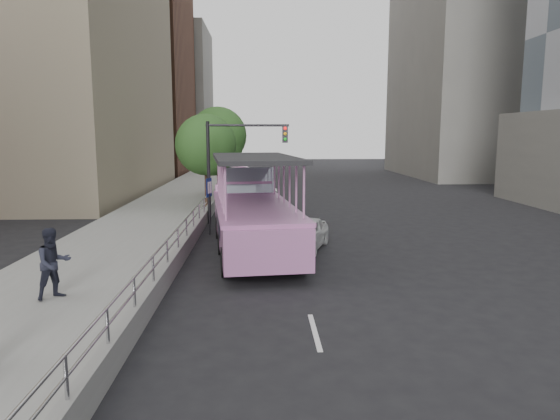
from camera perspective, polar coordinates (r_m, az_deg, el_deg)
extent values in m
plane|color=black|center=(13.77, -1.13, -10.64)|extent=(160.00, 160.00, 0.00)
cube|color=#969691|center=(24.06, -15.42, -2.21)|extent=(5.50, 80.00, 0.30)
cube|color=gray|center=(15.81, -12.73, -6.49)|extent=(0.24, 30.00, 0.36)
cylinder|color=#B8B7BC|center=(8.36, -23.26, -17.14)|extent=(0.07, 0.07, 0.70)
cylinder|color=#B8B7BC|center=(10.09, -19.13, -12.37)|extent=(0.07, 0.07, 0.70)
cylinder|color=#B8B7BC|center=(11.91, -16.33, -9.00)|extent=(0.07, 0.07, 0.70)
cylinder|color=#B8B7BC|center=(13.78, -14.31, -6.51)|extent=(0.07, 0.07, 0.70)
cylinder|color=#B8B7BC|center=(15.68, -12.79, -4.62)|extent=(0.07, 0.07, 0.70)
cylinder|color=#B8B7BC|center=(17.60, -11.61, -3.13)|extent=(0.07, 0.07, 0.70)
cylinder|color=#B8B7BC|center=(19.54, -10.66, -1.94)|extent=(0.07, 0.07, 0.70)
cylinder|color=#B8B7BC|center=(21.49, -9.88, -0.96)|extent=(0.07, 0.07, 0.70)
cylinder|color=#B8B7BC|center=(23.45, -9.24, -0.15)|extent=(0.07, 0.07, 0.70)
cylinder|color=#B8B7BC|center=(25.41, -8.69, 0.54)|extent=(0.07, 0.07, 0.70)
cylinder|color=#B8B7BC|center=(15.68, -12.79, -4.62)|extent=(0.06, 22.00, 0.06)
cylinder|color=#B8B7BC|center=(15.61, -12.83, -3.44)|extent=(0.06, 22.00, 0.06)
cylinder|color=black|center=(16.19, -6.08, -5.93)|extent=(0.49, 1.01, 0.98)
cylinder|color=black|center=(16.46, 2.28, -5.64)|extent=(0.49, 1.01, 0.98)
cylinder|color=black|center=(19.14, -6.53, -3.66)|extent=(0.49, 1.01, 0.98)
cylinder|color=black|center=(19.37, 0.55, -3.46)|extent=(0.49, 1.01, 0.98)
cylinder|color=black|center=(22.12, -6.85, -2.00)|extent=(0.49, 1.01, 0.98)
cylinder|color=black|center=(22.32, -0.72, -1.84)|extent=(0.49, 1.01, 0.98)
cube|color=#C27BB0|center=(19.31, -3.05, -1.62)|extent=(3.72, 9.15, 1.36)
cube|color=#C27BB0|center=(24.40, -4.29, 1.16)|extent=(2.91, 2.60, 1.69)
cylinder|color=#C27BB0|center=(25.27, -4.46, 2.16)|extent=(2.62, 1.05, 2.55)
cube|color=#AB639D|center=(14.83, -1.24, -4.76)|extent=(2.74, 0.69, 1.36)
cube|color=#AB639D|center=(19.19, -3.06, 0.56)|extent=(3.89, 9.49, 0.13)
cube|color=black|center=(18.59, -2.97, 5.94)|extent=(3.68, 7.44, 0.15)
cube|color=#9DAAB9|center=(22.39, -3.93, 3.41)|extent=(2.50, 0.50, 1.14)
cube|color=#C27BB0|center=(22.90, -4.03, 2.71)|extent=(2.50, 1.35, 0.54)
imported|color=silver|center=(19.97, 2.83, -2.71)|extent=(2.57, 3.93, 1.25)
imported|color=#252736|center=(14.28, -24.48, -5.57)|extent=(1.15, 1.14, 1.87)
cylinder|color=#232325|center=(22.85, -8.07, 0.08)|extent=(0.08, 0.08, 2.36)
cube|color=navy|center=(22.73, -8.12, 2.56)|extent=(0.20, 0.56, 0.85)
cube|color=silver|center=(22.72, -8.05, 2.56)|extent=(0.13, 0.36, 0.52)
cylinder|color=#232325|center=(25.71, -8.16, 4.21)|extent=(0.18, 0.18, 5.20)
cylinder|color=#232325|center=(25.51, -3.74, 9.64)|extent=(4.20, 0.12, 0.12)
cube|color=#232325|center=(25.53, 0.58, 8.64)|extent=(0.28, 0.22, 0.85)
sphere|color=red|center=(25.40, 0.60, 9.32)|extent=(0.16, 0.16, 0.16)
cylinder|color=#311E16|center=(29.33, -8.39, 2.66)|extent=(0.22, 0.22, 3.08)
sphere|color=#2B4F1F|center=(29.18, -8.49, 7.39)|extent=(3.52, 3.52, 3.52)
sphere|color=#2B4F1F|center=(28.86, -7.74, 6.30)|extent=(2.42, 2.42, 2.42)
cylinder|color=#311E16|center=(35.24, -7.03, 4.00)|extent=(0.22, 0.22, 3.47)
sphere|color=#2B4F1F|center=(35.13, -7.11, 8.44)|extent=(3.97, 3.97, 3.97)
sphere|color=#2B4F1F|center=(34.80, -6.47, 7.43)|extent=(2.73, 2.73, 2.73)
cube|color=brown|center=(64.10, -19.00, 15.76)|extent=(18.00, 16.00, 26.00)
cube|color=slate|center=(62.00, 24.22, 18.55)|extent=(20.00, 20.00, 32.00)
cube|color=slate|center=(78.79, -14.06, 12.35)|extent=(16.00, 14.00, 20.00)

